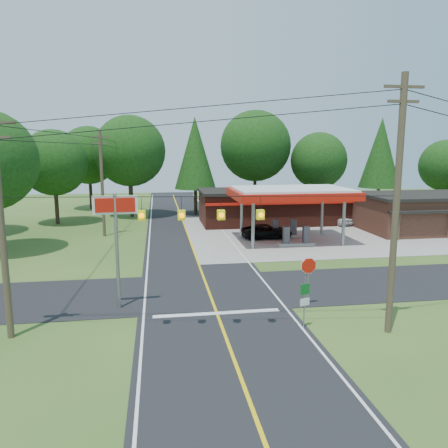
{
  "coord_description": "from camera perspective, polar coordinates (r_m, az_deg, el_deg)",
  "views": [
    {
      "loc": [
        -2.87,
        -24.62,
        8.33
      ],
      "look_at": [
        2.0,
        7.0,
        2.8
      ],
      "focal_mm": 35.0,
      "sensor_mm": 36.0,
      "label": 1
    }
  ],
  "objects": [
    {
      "name": "utility_pole_north",
      "position": [
        59.84,
        -12.29,
        6.16
      ],
      "size": [
        0.3,
        0.3,
        9.5
      ],
      "color": "#473828",
      "rests_on": "ground"
    },
    {
      "name": "treeline_backdrop",
      "position": [
        48.78,
        -4.47,
        8.79
      ],
      "size": [
        70.27,
        51.59,
        13.3
      ],
      "color": "#332316",
      "rests_on": "ground"
    },
    {
      "name": "suv_car",
      "position": [
        41.13,
        5.63,
        -0.99
      ],
      "size": [
        4.85,
        4.85,
        1.32
      ],
      "primitive_type": "imported",
      "rotation": [
        0.0,
        0.0,
        1.59
      ],
      "color": "black",
      "rests_on": "ground"
    },
    {
      "name": "overhead_beacons",
      "position": [
        18.83,
        -3.01,
        3.33
      ],
      "size": [
        17.04,
        2.04,
        1.03
      ],
      "color": "black",
      "rests_on": "ground"
    },
    {
      "name": "utility_pole_far_left",
      "position": [
        43.04,
        -15.65,
        5.28
      ],
      "size": [
        1.8,
        0.3,
        10.0
      ],
      "color": "#473828",
      "rests_on": "ground"
    },
    {
      "name": "ground",
      "position": [
        26.15,
        -2.02,
        -8.78
      ],
      "size": [
        120.0,
        120.0,
        0.0
      ],
      "primitive_type": "plane",
      "color": "#30551E",
      "rests_on": "ground"
    },
    {
      "name": "route_sign_post",
      "position": [
        20.91,
        10.51,
        -9.46
      ],
      "size": [
        0.5,
        0.18,
        2.49
      ],
      "color": "gray",
      "rests_on": "ground"
    },
    {
      "name": "utility_pole_near_left",
      "position": [
        20.95,
        -27.09,
        0.13
      ],
      "size": [
        1.8,
        0.3,
        10.0
      ],
      "color": "#473828",
      "rests_on": "ground"
    },
    {
      "name": "big_stop_sign",
      "position": [
        23.04,
        -13.93,
        -0.19
      ],
      "size": [
        2.26,
        0.2,
        6.09
      ],
      "color": "gray",
      "rests_on": "ground"
    },
    {
      "name": "sedan_car",
      "position": [
        50.34,
        14.61,
        0.81
      ],
      "size": [
        4.86,
        4.86,
        1.47
      ],
      "primitive_type": "imported",
      "rotation": [
        0.0,
        0.0,
        0.14
      ],
      "color": "white",
      "rests_on": "ground"
    },
    {
      "name": "gas_canopy",
      "position": [
        39.66,
        8.73,
        3.81
      ],
      "size": [
        10.6,
        7.4,
        4.88
      ],
      "color": "gray",
      "rests_on": "ground"
    },
    {
      "name": "convenience_store",
      "position": [
        49.73,
        6.32,
        2.34
      ],
      "size": [
        16.4,
        7.55,
        3.8
      ],
      "color": "#4E1F16",
      "rests_on": "ground"
    },
    {
      "name": "octagonal_stop_sign",
      "position": [
        23.67,
        10.98,
        -5.85
      ],
      "size": [
        0.92,
        0.14,
        2.69
      ],
      "color": "gray",
      "rests_on": "ground"
    },
    {
      "name": "main_highway",
      "position": [
        26.15,
        -2.02,
        -8.76
      ],
      "size": [
        8.0,
        120.0,
        0.02
      ],
      "primitive_type": "cube",
      "color": "black",
      "rests_on": "ground"
    },
    {
      "name": "lane_center_yellow",
      "position": [
        26.14,
        -2.02,
        -8.72
      ],
      "size": [
        0.15,
        110.0,
        0.0
      ],
      "primitive_type": "cube",
      "color": "yellow",
      "rests_on": "main_highway"
    },
    {
      "name": "cross_road",
      "position": [
        26.15,
        -2.02,
        -8.75
      ],
      "size": [
        70.0,
        7.0,
        0.02
      ],
      "primitive_type": "cube",
      "color": "black",
      "rests_on": "ground"
    },
    {
      "name": "utility_pole_near_right",
      "position": [
        20.58,
        21.59,
        2.5
      ],
      "size": [
        1.8,
        0.3,
        11.5
      ],
      "color": "#473828",
      "rests_on": "ground"
    }
  ]
}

